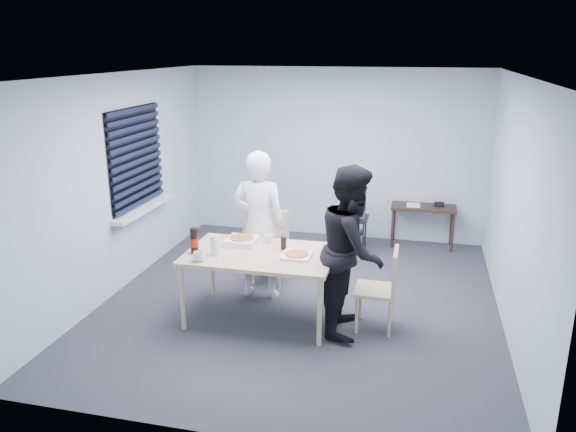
% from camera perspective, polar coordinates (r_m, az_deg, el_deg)
% --- Properties ---
extents(room, '(5.00, 5.00, 5.00)m').
position_cam_1_polar(room, '(7.37, -14.91, 4.97)').
color(room, '#313136').
rests_on(room, ground).
extents(dining_table, '(1.58, 1.00, 0.77)m').
position_cam_1_polar(dining_table, '(6.05, -2.82, -4.27)').
color(dining_table, beige).
rests_on(dining_table, ground).
extents(chair_far, '(0.42, 0.42, 0.89)m').
position_cam_1_polar(chair_far, '(7.16, -1.72, -2.52)').
color(chair_far, beige).
rests_on(chair_far, ground).
extents(chair_right, '(0.42, 0.42, 0.89)m').
position_cam_1_polar(chair_right, '(5.98, 9.73, -6.81)').
color(chair_right, beige).
rests_on(chair_right, ground).
extents(person_white, '(0.65, 0.42, 1.77)m').
position_cam_1_polar(person_white, '(6.56, -2.95, -0.94)').
color(person_white, white).
rests_on(person_white, ground).
extents(person_black, '(0.47, 0.86, 1.77)m').
position_cam_1_polar(person_black, '(5.80, 6.55, -3.44)').
color(person_black, black).
rests_on(person_black, ground).
extents(side_table, '(0.94, 0.42, 0.63)m').
position_cam_1_polar(side_table, '(8.55, 13.59, 0.49)').
color(side_table, '#382019').
rests_on(side_table, ground).
extents(stool, '(0.40, 0.40, 0.55)m').
position_cam_1_polar(stool, '(8.11, 6.68, -0.80)').
color(stool, black).
rests_on(stool, ground).
extents(backpack, '(0.32, 0.23, 0.44)m').
position_cam_1_polar(backpack, '(8.01, 6.75, 1.40)').
color(backpack, slate).
rests_on(backpack, stool).
extents(pizza_box_a, '(0.32, 0.32, 0.08)m').
position_cam_1_polar(pizza_box_a, '(6.29, -4.73, -2.50)').
color(pizza_box_a, white).
rests_on(pizza_box_a, dining_table).
extents(pizza_box_b, '(0.30, 0.30, 0.04)m').
position_cam_1_polar(pizza_box_b, '(5.89, 0.90, -4.00)').
color(pizza_box_b, white).
rests_on(pizza_box_b, dining_table).
extents(mug_a, '(0.17, 0.17, 0.10)m').
position_cam_1_polar(mug_a, '(5.85, -9.03, -4.09)').
color(mug_a, white).
rests_on(mug_a, dining_table).
extents(mug_b, '(0.10, 0.10, 0.09)m').
position_cam_1_polar(mug_b, '(6.32, -1.95, -2.28)').
color(mug_b, white).
rests_on(mug_b, dining_table).
extents(cola_glass, '(0.07, 0.07, 0.14)m').
position_cam_1_polar(cola_glass, '(6.09, -0.46, -2.80)').
color(cola_glass, black).
rests_on(cola_glass, dining_table).
extents(soda_bottle, '(0.09, 0.09, 0.28)m').
position_cam_1_polar(soda_bottle, '(6.05, -9.50, -2.53)').
color(soda_bottle, black).
rests_on(soda_bottle, dining_table).
extents(plastic_cups, '(0.10, 0.10, 0.21)m').
position_cam_1_polar(plastic_cups, '(5.97, -7.49, -2.97)').
color(plastic_cups, silver).
rests_on(plastic_cups, dining_table).
extents(rubber_band, '(0.06, 0.06, 0.00)m').
position_cam_1_polar(rubber_band, '(5.73, -1.34, -4.81)').
color(rubber_band, red).
rests_on(rubber_band, dining_table).
extents(papers, '(0.25, 0.30, 0.00)m').
position_cam_1_polar(papers, '(8.53, 12.62, 1.09)').
color(papers, white).
rests_on(papers, side_table).
extents(black_box, '(0.14, 0.10, 0.06)m').
position_cam_1_polar(black_box, '(8.56, 15.11, 1.15)').
color(black_box, black).
rests_on(black_box, side_table).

